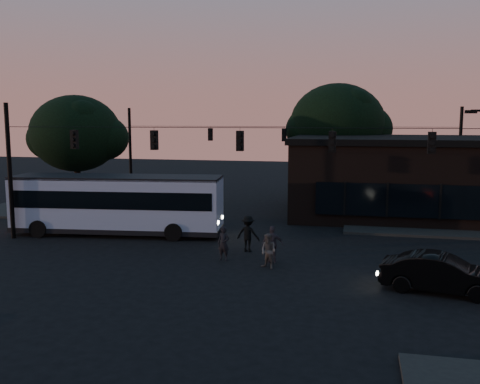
% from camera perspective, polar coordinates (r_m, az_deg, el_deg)
% --- Properties ---
extents(ground, '(120.00, 120.00, 0.00)m').
position_cam_1_polar(ground, '(23.54, -2.13, -8.57)').
color(ground, black).
rests_on(ground, ground).
extents(sidewalk_far_right, '(14.00, 10.00, 0.15)m').
position_cam_1_polar(sidewalk_far_right, '(36.97, 22.08, -2.96)').
color(sidewalk_far_right, black).
rests_on(sidewalk_far_right, ground).
extents(sidewalk_far_left, '(14.00, 10.00, 0.15)m').
position_cam_1_polar(sidewalk_far_left, '(41.44, -16.12, -1.57)').
color(sidewalk_far_left, black).
rests_on(sidewalk_far_left, ground).
extents(building, '(15.40, 10.41, 5.40)m').
position_cam_1_polar(building, '(38.16, 17.36, 1.58)').
color(building, black).
rests_on(building, ground).
extents(tree_behind, '(7.60, 7.60, 9.43)m').
position_cam_1_polar(tree_behind, '(43.87, 10.32, 7.15)').
color(tree_behind, black).
rests_on(tree_behind, ground).
extents(tree_left, '(6.40, 6.40, 8.30)m').
position_cam_1_polar(tree_left, '(40.05, -17.11, 5.98)').
color(tree_left, black).
rests_on(tree_left, ground).
extents(signal_rig_near, '(26.24, 0.30, 7.50)m').
position_cam_1_polar(signal_rig_near, '(26.56, -0.00, 3.10)').
color(signal_rig_near, black).
rests_on(signal_rig_near, ground).
extents(signal_rig_far, '(26.24, 0.30, 7.50)m').
position_cam_1_polar(signal_rig_far, '(42.30, 4.71, 4.53)').
color(signal_rig_far, black).
rests_on(signal_rig_far, ground).
extents(bus, '(12.27, 4.05, 3.39)m').
position_cam_1_polar(bus, '(31.49, -12.95, -1.01)').
color(bus, '#9CA5C6').
rests_on(bus, ground).
extents(car, '(4.77, 2.52, 1.49)m').
position_cam_1_polar(car, '(22.13, 20.72, -8.16)').
color(car, black).
rests_on(car, ground).
extents(pedestrian_a, '(0.66, 0.50, 1.62)m').
position_cam_1_polar(pedestrian_a, '(25.29, -1.75, -5.51)').
color(pedestrian_a, black).
rests_on(pedestrian_a, ground).
extents(pedestrian_b, '(0.95, 0.88, 1.57)m').
position_cam_1_polar(pedestrian_b, '(23.98, 3.06, -6.32)').
color(pedestrian_b, '#4A4544').
rests_on(pedestrian_b, ground).
extents(pedestrian_c, '(1.05, 0.49, 1.75)m').
position_cam_1_polar(pedestrian_c, '(24.85, 3.49, -5.61)').
color(pedestrian_c, '#2F2A33').
rests_on(pedestrian_c, ground).
extents(pedestrian_d, '(1.27, 0.85, 1.83)m').
position_cam_1_polar(pedestrian_d, '(26.87, 0.87, -4.47)').
color(pedestrian_d, black).
rests_on(pedestrian_d, ground).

